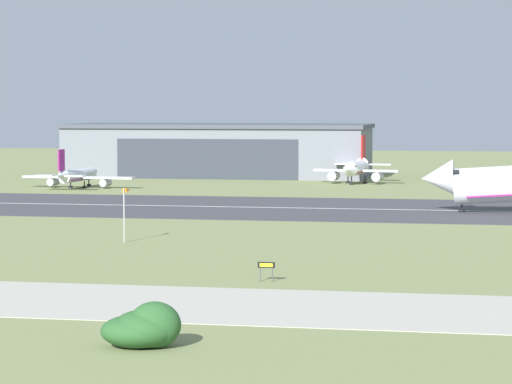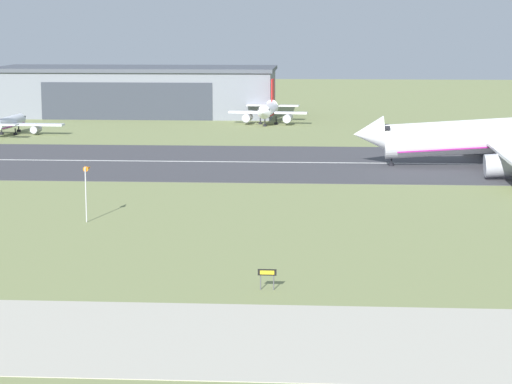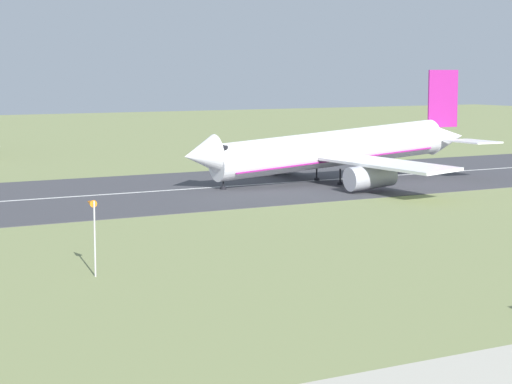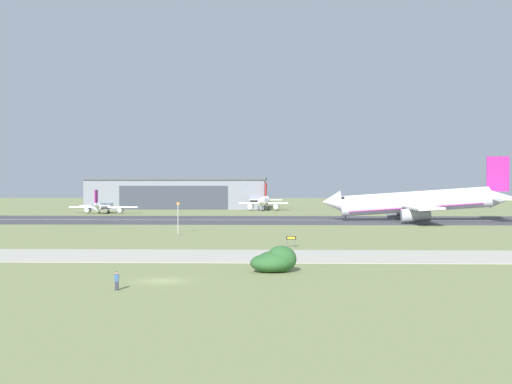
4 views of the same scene
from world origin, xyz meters
The scene contains 10 objects.
ground_plane centered at (0.00, 58.19, 0.00)m, with size 609.33×609.33×0.00m, color #7A8451.
runway_strip centered at (0.00, 116.37, 0.03)m, with size 369.33×42.63×0.06m, color #3D3D42.
runway_centreline centered at (0.00, 116.37, 0.07)m, with size 332.40×0.70×0.01m, color silver.
taxiway_road centered at (0.00, 24.97, 0.03)m, with size 277.00×17.36×0.05m, color #B2AD9E.
hangar_building centered at (-26.59, 198.52, 5.92)m, with size 67.87×25.74×11.80m.
airplane_parked_west centered at (-44.41, 153.56, 2.40)m, with size 22.69×18.64×7.75m.
airplane_parked_centre centered at (6.82, 178.38, 3.09)m, with size 17.70×17.61×9.72m.
shrub_clump centered at (11.84, 7.43, 1.26)m, with size 5.34×4.03×3.05m.
windsock_pole centered at (-7.69, 66.93, 5.58)m, with size 0.74×2.08×6.33m.
runway_sign centered at (14.18, 38.36, 1.34)m, with size 1.58×0.13×1.78m.
Camera 1 is at (34.05, -68.04, 15.79)m, focal length 85.00 mm.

